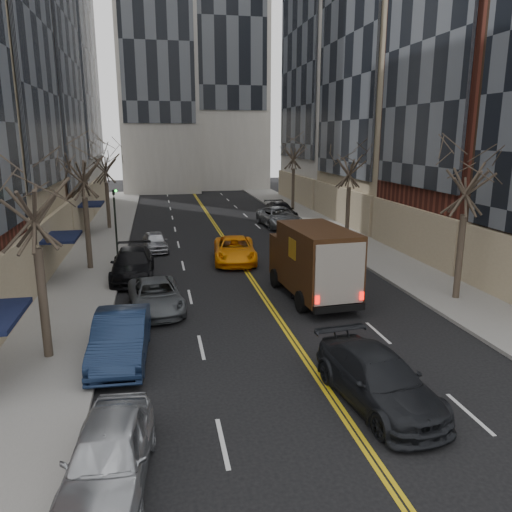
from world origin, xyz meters
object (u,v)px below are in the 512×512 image
(taxi, at_px, (235,250))
(observer_sedan, at_px, (378,379))
(ups_truck, at_px, (313,262))
(pedestrian, at_px, (294,282))

(taxi, bearing_deg, observer_sedan, -78.97)
(taxi, bearing_deg, ups_truck, -65.65)
(ups_truck, bearing_deg, taxi, 104.39)
(observer_sedan, distance_m, pedestrian, 9.53)
(ups_truck, xyz_separation_m, taxi, (-2.54, 7.68, -1.02))
(pedestrian, bearing_deg, observer_sedan, 166.71)
(taxi, relative_size, pedestrian, 3.08)
(taxi, bearing_deg, pedestrian, -72.17)
(ups_truck, xyz_separation_m, pedestrian, (-0.92, -0.08, -0.90))
(ups_truck, xyz_separation_m, observer_sedan, (-1.04, -9.60, -1.02))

